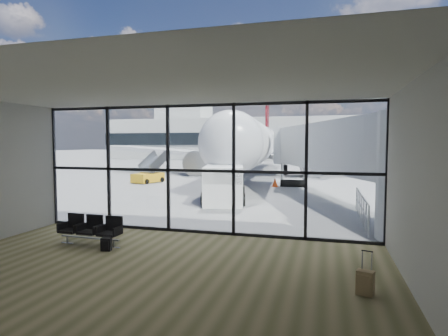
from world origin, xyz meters
The scene contains 21 objects.
ground centered at (0.00, 40.00, 0.00)m, with size 220.00×220.00×0.00m, color slate.
lounge_shell centered at (0.00, -4.80, 2.65)m, with size 12.02×8.01×4.51m.
glass_curtain_wall centered at (0.00, 0.00, 2.25)m, with size 12.10×0.12×4.50m.
jet_bridge centered at (4.90, 7.07, 2.76)m, with size 8.00×16.50×4.33m.
apron_railing centered at (5.60, 3.50, 0.72)m, with size 0.06×5.46×1.11m.
far_terminal centered at (-0.59, 61.97, 4.21)m, with size 80.00×12.20×11.00m.
tree_0 centered at (-45.00, 72.00, 4.63)m, with size 4.95×4.95×7.12m.
tree_1 centered at (-39.00, 72.00, 5.25)m, with size 5.61×5.61×8.07m.
tree_2 centered at (-33.00, 72.00, 5.88)m, with size 6.27×6.27×9.03m.
tree_3 centered at (-27.00, 72.00, 4.63)m, with size 4.95×4.95×7.12m.
tree_4 centered at (-21.00, 72.00, 5.25)m, with size 5.61×5.61×8.07m.
tree_5 centered at (-15.00, 72.00, 5.88)m, with size 6.27×6.27×9.03m.
seating_row centered at (-2.77, -2.28, 0.51)m, with size 2.06×0.63×0.91m.
backpack centered at (-1.94, -2.80, 0.21)m, with size 0.31×0.29×0.43m.
suitcase centered at (5.04, -4.20, 0.28)m, with size 0.39×0.33×0.93m.
airliner centered at (-2.85, 26.27, 3.09)m, with size 33.88×39.35×10.14m.
service_van centered at (-1.05, 6.96, 1.01)m, with size 2.97×4.85×1.97m.
belt_loader centered at (-4.56, 16.91, 0.55)m, with size 1.62×3.64×1.63m.
mobile_stairs centered at (-9.59, 14.99, 0.49)m, with size 2.14×3.19×2.06m.
traffic_cone_a centered at (0.62, 14.74, 0.31)m, with size 0.46×0.46×0.66m.
traffic_cone_b centered at (-1.78, 9.00, 0.32)m, with size 0.47×0.47×0.67m.
Camera 1 is at (4.24, -12.23, 3.15)m, focal length 30.00 mm.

